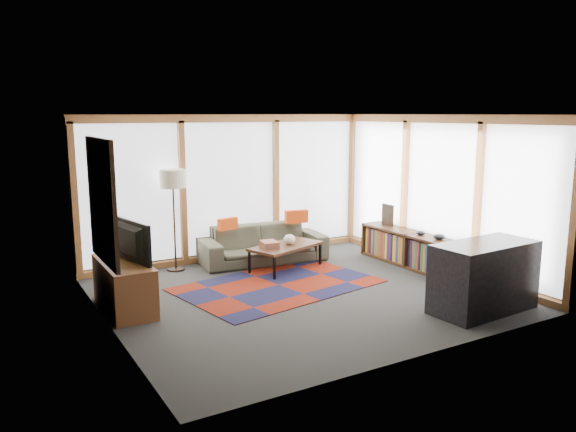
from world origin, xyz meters
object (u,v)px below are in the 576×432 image
bar_counter (484,277)px  tv_console (124,286)px  sofa (263,244)px  television (126,242)px  floor_lamp (174,221)px  coffee_table (286,257)px  bookshelf (413,250)px

bar_counter → tv_console: bearing=146.2°
sofa → television: (-2.73, -1.31, 0.62)m
floor_lamp → television: bearing=-127.4°
floor_lamp → coffee_table: (1.64, -0.90, -0.64)m
bookshelf → tv_console: size_ratio=1.79×
television → tv_console: bearing=40.4°
floor_lamp → tv_console: 2.04m
coffee_table → bar_counter: (1.27, -3.09, 0.25)m
floor_lamp → tv_console: (-1.24, -1.53, -0.52)m
bookshelf → tv_console: bearing=175.9°
floor_lamp → coffee_table: 1.97m
coffee_table → tv_console: tv_console is taller
floor_lamp → bookshelf: floor_lamp is taller
bookshelf → television: television is taller
tv_console → television: television is taller
floor_lamp → coffee_table: size_ratio=1.34×
floor_lamp → tv_console: floor_lamp is taller
television → bookshelf: bearing=-104.6°
coffee_table → floor_lamp: bearing=151.3°
bookshelf → television: size_ratio=2.46×
sofa → coffee_table: bearing=-74.4°
coffee_table → tv_console: size_ratio=0.96×
coffee_table → television: television is taller
tv_console → bar_counter: (4.15, -2.46, 0.13)m
sofa → coffee_table: (0.10, -0.64, -0.11)m
floor_lamp → bar_counter: size_ratio=1.16×
sofa → bar_counter: bar_counter is taller
floor_lamp → bookshelf: (3.61, -1.88, -0.56)m
coffee_table → bar_counter: bearing=-67.6°
floor_lamp → tv_console: bearing=-129.0°
bookshelf → floor_lamp: bearing=152.5°
television → bar_counter: 4.79m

